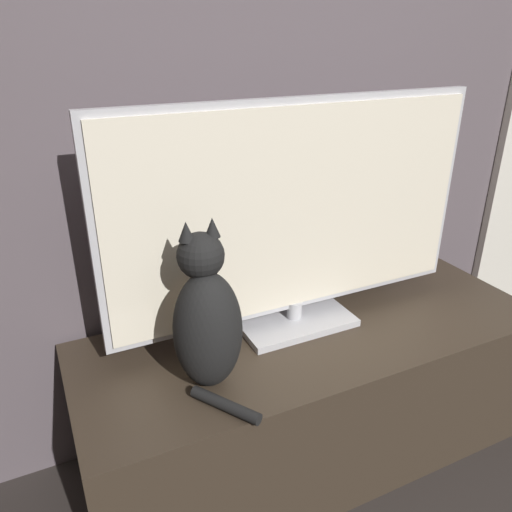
% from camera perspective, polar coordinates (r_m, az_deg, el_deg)
% --- Properties ---
extents(wall_back, '(4.80, 0.05, 2.60)m').
position_cam_1_polar(wall_back, '(1.49, 2.03, 26.89)').
color(wall_back, '#564C51').
rests_on(wall_back, ground_plane).
extents(tv_stand, '(1.38, 0.51, 0.44)m').
position_cam_1_polar(tv_stand, '(1.60, 6.56, -15.18)').
color(tv_stand, '#33281E').
rests_on(tv_stand, ground_plane).
extents(tv, '(1.08, 0.20, 0.65)m').
position_cam_1_polar(tv, '(1.36, 4.72, 4.34)').
color(tv, '#B7B7BC').
rests_on(tv, tv_stand).
extents(cat, '(0.17, 0.28, 0.42)m').
position_cam_1_polar(cat, '(1.18, -5.66, -7.33)').
color(cat, black).
rests_on(cat, tv_stand).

